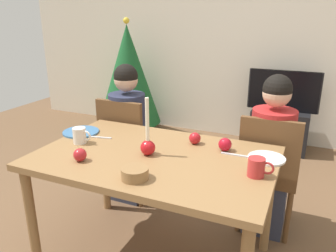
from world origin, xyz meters
name	(u,v)px	position (x,y,z in m)	size (l,w,h in m)	color
back_wall	(247,35)	(0.00, 2.60, 1.30)	(6.40, 0.10, 2.60)	beige
dining_table	(155,168)	(0.00, 0.00, 0.67)	(1.40, 0.90, 0.75)	olive
chair_left	(127,143)	(-0.56, 0.61, 0.51)	(0.40, 0.40, 0.90)	brown
chair_right	(269,168)	(0.60, 0.61, 0.51)	(0.40, 0.40, 0.90)	brown
person_left_child	(128,136)	(-0.56, 0.64, 0.57)	(0.30, 0.30, 1.17)	#33384C
person_right_child	(270,159)	(0.60, 0.64, 0.57)	(0.30, 0.30, 1.17)	#33384C
tv_stand	(279,130)	(0.51, 2.30, 0.24)	(0.64, 0.40, 0.48)	black
tv	(284,91)	(0.51, 2.30, 0.71)	(0.79, 0.05, 0.46)	black
christmas_tree	(128,75)	(-1.43, 2.14, 0.78)	(0.84, 0.84, 1.50)	brown
candle_centerpiece	(148,144)	(-0.04, -0.01, 0.82)	(0.09, 0.09, 0.35)	red
plate_left	(81,132)	(-0.64, 0.14, 0.76)	(0.25, 0.25, 0.01)	teal
plate_right	(267,158)	(0.62, 0.21, 0.76)	(0.21, 0.21, 0.01)	white
mug_left	(80,136)	(-0.52, -0.02, 0.80)	(0.13, 0.08, 0.10)	silver
mug_right	(257,167)	(0.60, -0.03, 0.80)	(0.13, 0.09, 0.10)	#B72D2D
fork_left	(99,137)	(-0.47, 0.11, 0.75)	(0.18, 0.01, 0.01)	silver
fork_right	(236,155)	(0.45, 0.19, 0.75)	(0.18, 0.01, 0.01)	silver
bowl_walnuts	(135,173)	(0.04, -0.31, 0.78)	(0.14, 0.14, 0.06)	olive
apple_near_candle	(225,144)	(0.36, 0.23, 0.79)	(0.08, 0.08, 0.08)	#AF111F
apple_by_left_plate	(195,138)	(0.16, 0.27, 0.79)	(0.08, 0.08, 0.08)	#B2191F
apple_by_right_mug	(80,155)	(-0.35, -0.24, 0.79)	(0.08, 0.08, 0.08)	#AC1E23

